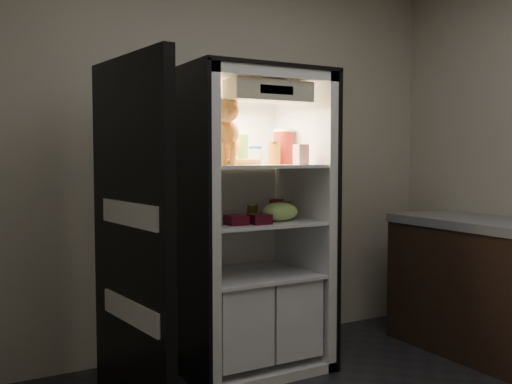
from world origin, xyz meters
TOP-DOWN VIEW (x-y plane):
  - room_shell at (0.00, 0.00)m, footprint 3.60×3.60m
  - refrigerator at (0.00, 1.38)m, footprint 0.90×0.72m
  - fridge_door at (-0.84, 1.08)m, footprint 0.17×0.87m
  - tabby_cat at (-0.22, 1.28)m, footprint 0.35×0.41m
  - parmesan_shaker at (-0.03, 1.37)m, footprint 0.07×0.07m
  - mayo_tub at (0.08, 1.41)m, footprint 0.08×0.08m
  - salsa_jar at (0.17, 1.33)m, footprint 0.08×0.08m
  - pepper_jar at (0.29, 1.40)m, footprint 0.14×0.14m
  - cream_carton at (0.25, 1.14)m, footprint 0.07×0.07m
  - soda_can_a at (0.22, 1.41)m, footprint 0.07×0.07m
  - soda_can_b at (0.25, 1.33)m, footprint 0.06×0.06m
  - soda_can_c at (0.18, 1.31)m, footprint 0.07×0.07m
  - condiment_jar at (0.06, 1.41)m, footprint 0.07×0.07m
  - grape_bag at (0.14, 1.21)m, footprint 0.24×0.17m
  - berry_box_left at (-0.19, 1.16)m, footprint 0.12×0.12m
  - berry_box_right at (-0.05, 1.13)m, footprint 0.12×0.12m

SIDE VIEW (x-z plane):
  - refrigerator at x=0.00m, z-range -0.15..1.73m
  - fridge_door at x=-0.84m, z-range -0.01..1.84m
  - berry_box_left at x=-0.19m, z-range 0.94..1.00m
  - berry_box_right at x=-0.05m, z-range 0.94..1.00m
  - condiment_jar at x=0.06m, z-range 0.94..1.04m
  - soda_can_b at x=0.25m, z-range 0.94..1.06m
  - grape_bag at x=0.14m, z-range 0.94..1.06m
  - soda_can_a at x=0.22m, z-range 0.94..1.06m
  - soda_can_c at x=0.18m, z-range 0.94..1.08m
  - mayo_tub at x=0.08m, z-range 1.29..1.41m
  - cream_carton at x=0.25m, z-range 1.29..1.41m
  - salsa_jar at x=0.17m, z-range 1.29..1.43m
  - parmesan_shaker at x=-0.03m, z-range 1.29..1.47m
  - pepper_jar at x=0.29m, z-range 1.29..1.52m
  - tabby_cat at x=-0.22m, z-range 1.24..1.65m
  - room_shell at x=0.00m, z-range -0.18..3.42m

